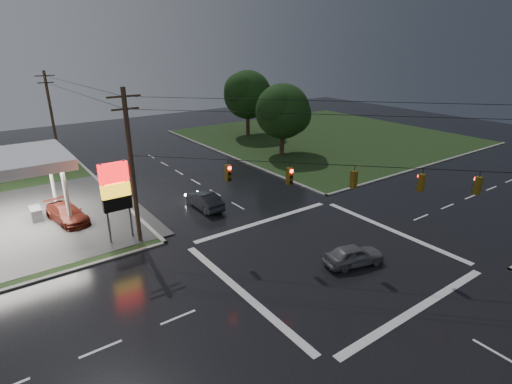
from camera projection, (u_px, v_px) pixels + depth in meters
ground at (326, 256)px, 27.13m from camera, size 120.00×120.00×0.00m
grass_ne at (326, 137)px, 61.07m from camera, size 36.00×36.00×0.08m
pylon_sign at (116, 189)px, 27.95m from camera, size 2.00×0.35×6.00m
utility_pole_nw at (132, 166)px, 27.13m from camera, size 2.20×0.32×11.00m
utility_pole_n at (51, 113)px, 48.86m from camera, size 2.20×0.32×10.50m
traffic_signals at (333, 165)px, 24.84m from camera, size 26.87×26.87×1.47m
tree_ne_near at (284, 111)px, 49.60m from camera, size 7.99×6.80×8.98m
tree_ne_far at (248, 95)px, 60.14m from camera, size 8.46×7.20×9.80m
car_north at (205, 200)px, 34.72m from camera, size 1.57×4.47×1.47m
car_crossing at (354, 255)px, 25.93m from camera, size 4.28×2.62×1.36m
car_pump at (67, 214)px, 32.09m from camera, size 2.91×5.24×1.44m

